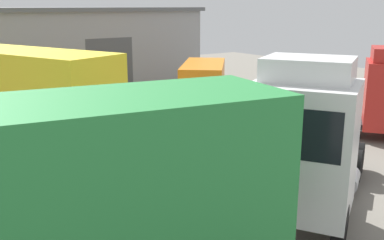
# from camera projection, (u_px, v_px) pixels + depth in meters

# --- Properties ---
(ground_plane) EXTENTS (60.00, 60.00, 0.00)m
(ground_plane) POSITION_uv_depth(u_px,v_px,m) (145.00, 179.00, 14.84)
(ground_plane) COLOR slate
(warehouse_building) EXTENTS (26.04, 8.18, 5.46)m
(warehouse_building) POSITION_uv_depth(u_px,v_px,m) (1.00, 52.00, 28.17)
(warehouse_building) COLOR #93999E
(warehouse_building) RESTS_ON ground_plane
(tractor_unit_white) EXTENTS (6.90, 5.41, 4.37)m
(tractor_unit_white) POSITION_uv_depth(u_px,v_px,m) (306.00, 145.00, 11.63)
(tractor_unit_white) COLOR silver
(tractor_unit_white) RESTS_ON ground_plane
(container_trailer_grey) EXTENTS (6.00, 10.59, 4.01)m
(container_trailer_grey) POSITION_uv_depth(u_px,v_px,m) (4.00, 86.00, 17.35)
(container_trailer_grey) COLOR yellow
(container_trailer_grey) RESTS_ON ground_plane
(delivery_van_orange) EXTENTS (4.88, 5.15, 2.76)m
(delivery_van_orange) POSITION_uv_depth(u_px,v_px,m) (203.00, 89.00, 22.77)
(delivery_van_orange) COLOR orange
(delivery_van_orange) RESTS_ON ground_plane
(tractor_unit_red) EXTENTS (5.78, 6.64, 3.89)m
(tractor_unit_red) POSITION_uv_depth(u_px,v_px,m) (381.00, 96.00, 19.25)
(tractor_unit_red) COLOR red
(tractor_unit_red) RESTS_ON ground_plane
(oil_drum) EXTENTS (0.58, 0.58, 0.88)m
(oil_drum) POSITION_uv_depth(u_px,v_px,m) (207.00, 126.00, 19.75)
(oil_drum) COLOR #B22D23
(oil_drum) RESTS_ON ground_plane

